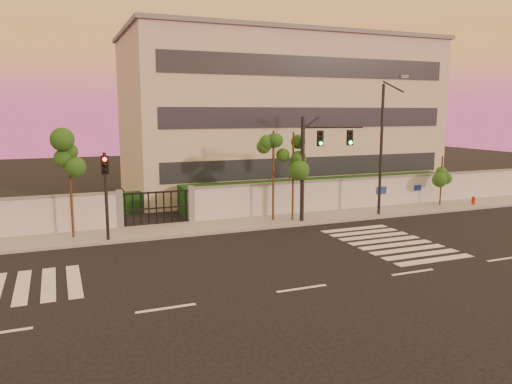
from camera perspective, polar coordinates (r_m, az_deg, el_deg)
ground at (r=18.64m, az=5.25°, el=-10.94°), size 120.00×120.00×0.00m
sidewalk at (r=27.98m, az=-4.62°, el=-3.92°), size 60.00×3.00×0.15m
perimeter_wall at (r=29.22m, az=-5.33°, el=-1.38°), size 60.00×0.36×2.20m
hedge_row at (r=32.14m, az=-4.91°, el=-0.87°), size 41.00×4.25×1.80m
institutional_building at (r=41.23m, az=2.55°, el=8.82°), size 24.40×12.40×12.25m
road_markings at (r=21.34m, az=-3.25°, el=-8.26°), size 57.00×7.62×0.02m
street_tree_c at (r=26.23m, az=-20.54°, el=3.36°), size 1.55×1.23×5.45m
street_tree_d at (r=28.64m, az=2.03°, el=4.21°), size 1.57×1.25×5.34m
street_tree_e at (r=28.72m, az=4.30°, el=4.09°), size 1.48×1.17×5.26m
street_tree_f at (r=35.78m, az=20.48°, el=2.40°), size 1.31×1.04×3.45m
traffic_signal_main at (r=28.87m, az=6.73°, el=4.08°), size 3.86×0.79×6.12m
traffic_signal_secondary at (r=25.26m, az=-16.80°, el=0.66°), size 0.35×0.34×4.46m
streetlight_east at (r=31.01m, az=14.33°, el=5.45°), size 0.50×2.02×8.41m
fire_hydrant at (r=37.06m, az=23.59°, el=-0.98°), size 0.29×0.27×0.73m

